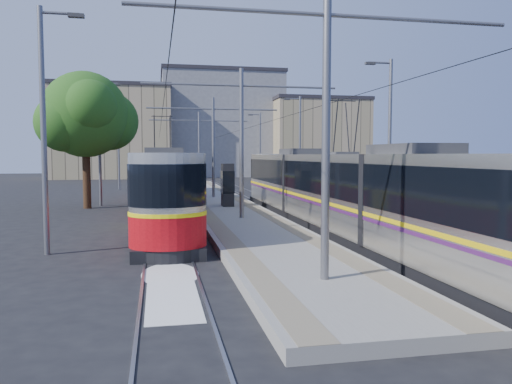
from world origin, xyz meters
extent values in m
plane|color=black|center=(0.00, 0.00, 0.00)|extent=(160.00, 160.00, 0.00)
cube|color=gray|center=(0.00, 17.00, 0.15)|extent=(4.00, 50.00, 0.30)
cube|color=gray|center=(-1.45, 17.00, 0.30)|extent=(0.70, 50.00, 0.01)
cube|color=gray|center=(1.45, 17.00, 0.30)|extent=(0.70, 50.00, 0.01)
cube|color=gray|center=(-4.32, 17.00, 0.01)|extent=(0.07, 70.00, 0.03)
cube|color=gray|center=(-2.88, 17.00, 0.01)|extent=(0.07, 70.00, 0.03)
cube|color=gray|center=(2.88, 17.00, 0.01)|extent=(0.07, 70.00, 0.03)
cube|color=gray|center=(4.32, 17.00, 0.01)|extent=(0.07, 70.00, 0.03)
cube|color=silver|center=(-3.60, -3.00, 0.01)|extent=(1.20, 5.00, 0.01)
cube|color=black|center=(-3.60, 14.25, 0.20)|extent=(2.30, 28.80, 0.40)
cube|color=beige|center=(-3.60, 14.25, 1.85)|extent=(2.40, 27.20, 2.90)
cube|color=black|center=(-3.60, 14.25, 2.35)|extent=(2.43, 27.20, 1.30)
cube|color=yellow|center=(-3.60, 14.25, 1.45)|extent=(2.43, 27.20, 0.12)
cube|color=#B60A11|center=(-3.60, 14.25, 0.95)|extent=(2.42, 27.20, 1.10)
cube|color=#2D2D30|center=(-3.60, 14.25, 3.45)|extent=(1.68, 3.00, 0.30)
cube|color=black|center=(3.60, 4.42, 0.20)|extent=(2.30, 29.15, 0.40)
cube|color=beige|center=(3.60, 4.42, 1.85)|extent=(2.40, 27.55, 2.90)
cube|color=black|center=(3.60, 4.42, 2.35)|extent=(2.43, 27.55, 1.30)
cube|color=#DAB70B|center=(3.60, 4.42, 1.45)|extent=(2.43, 27.55, 0.12)
cube|color=#44164F|center=(3.60, 4.42, 1.30)|extent=(2.43, 27.55, 0.10)
cube|color=#2D2D30|center=(3.60, 4.42, 3.45)|extent=(1.68, 3.00, 0.30)
cylinder|color=slate|center=(0.00, -4.00, 3.80)|extent=(0.20, 0.20, 7.00)
cylinder|color=slate|center=(0.00, -4.00, 6.50)|extent=(9.20, 0.10, 0.10)
cylinder|color=slate|center=(0.00, 8.00, 3.80)|extent=(0.20, 0.20, 7.00)
cylinder|color=slate|center=(0.00, 8.00, 6.50)|extent=(9.20, 0.10, 0.10)
cylinder|color=slate|center=(0.00, 20.00, 3.80)|extent=(0.20, 0.20, 7.00)
cylinder|color=slate|center=(0.00, 20.00, 6.50)|extent=(9.20, 0.10, 0.10)
cylinder|color=slate|center=(0.00, 32.00, 3.80)|extent=(0.20, 0.20, 7.00)
cylinder|color=slate|center=(0.00, 32.00, 6.50)|extent=(9.20, 0.10, 0.10)
cylinder|color=black|center=(-3.60, 17.00, 5.55)|extent=(0.02, 70.00, 0.02)
cylinder|color=black|center=(3.60, 17.00, 5.55)|extent=(0.02, 70.00, 0.02)
cylinder|color=slate|center=(-7.50, 2.00, 4.00)|extent=(0.18, 0.18, 8.00)
cube|color=#2D2D30|center=(-6.40, 2.00, 7.75)|extent=(0.50, 0.22, 0.12)
cylinder|color=slate|center=(-7.50, 18.00, 4.00)|extent=(0.18, 0.18, 8.00)
cube|color=#2D2D30|center=(-6.40, 18.00, 7.75)|extent=(0.50, 0.22, 0.12)
cylinder|color=slate|center=(-7.50, 34.00, 4.00)|extent=(0.18, 0.18, 8.00)
cube|color=#2D2D30|center=(-6.40, 34.00, 7.75)|extent=(0.50, 0.22, 0.12)
cylinder|color=slate|center=(7.50, 8.00, 4.00)|extent=(0.18, 0.18, 8.00)
cube|color=#2D2D30|center=(6.40, 8.00, 7.75)|extent=(0.50, 0.22, 0.12)
cylinder|color=slate|center=(7.50, 24.00, 4.00)|extent=(0.18, 0.18, 8.00)
cube|color=#2D2D30|center=(6.40, 24.00, 7.75)|extent=(0.50, 0.22, 0.12)
cylinder|color=slate|center=(7.50, 40.00, 4.00)|extent=(0.18, 0.18, 8.00)
cube|color=#2D2D30|center=(6.40, 40.00, 7.75)|extent=(0.50, 0.22, 0.12)
cube|color=black|center=(0.10, 13.53, 1.54)|extent=(0.66, 1.09, 2.49)
cube|color=black|center=(0.10, 13.53, 1.71)|extent=(0.70, 1.13, 1.30)
cylinder|color=#382314|center=(-8.16, 16.66, 1.73)|extent=(0.47, 0.47, 3.45)
sphere|color=#164313|center=(-8.16, 16.66, 5.72)|extent=(5.18, 5.18, 5.18)
sphere|color=#164313|center=(-6.86, 17.52, 5.40)|extent=(3.67, 3.67, 3.67)
cube|color=tan|center=(-10.00, 60.00, 6.30)|extent=(16.00, 12.00, 12.61)
cube|color=#262328|center=(-10.00, 60.00, 12.86)|extent=(16.32, 12.24, 0.50)
cube|color=gray|center=(6.00, 64.00, 7.78)|extent=(18.00, 14.00, 15.57)
cube|color=#262328|center=(6.00, 64.00, 15.82)|extent=(18.36, 14.28, 0.50)
cube|color=tan|center=(20.00, 58.00, 5.64)|extent=(14.00, 10.00, 11.28)
cube|color=#262328|center=(20.00, 58.00, 11.53)|extent=(14.28, 10.20, 0.50)
camera|label=1|loc=(-3.90, -15.23, 3.27)|focal=35.00mm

